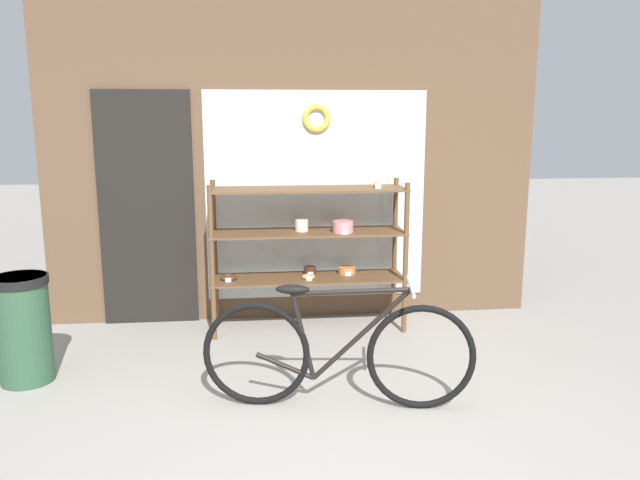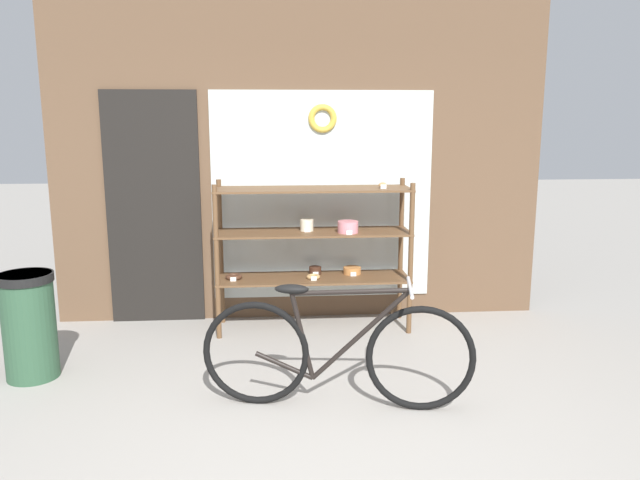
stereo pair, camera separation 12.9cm
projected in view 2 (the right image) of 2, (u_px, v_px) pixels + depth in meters
name	position (u px, v px, depth m)	size (l,w,h in m)	color
ground_plane	(325.00, 471.00, 3.35)	(30.00, 30.00, 0.00)	gray
storefront_facade	(295.00, 156.00, 5.68)	(4.48, 0.13, 3.11)	brown
display_case	(315.00, 239.00, 5.47)	(1.70, 0.46, 1.32)	brown
bicycle	(336.00, 352.00, 4.02)	(1.75, 0.47, 0.83)	black
trash_bin	(29.00, 322.00, 4.48)	(0.39, 0.39, 0.78)	#2D5138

